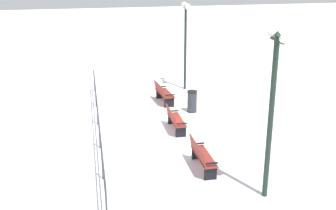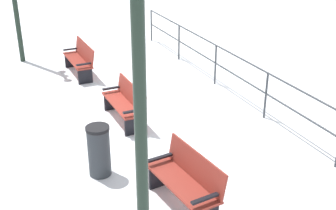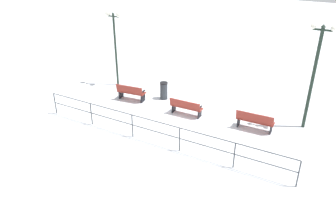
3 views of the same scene
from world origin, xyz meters
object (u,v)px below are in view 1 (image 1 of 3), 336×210
at_px(bench_nearest, 201,155).
at_px(lamppost_middle, 186,29).
at_px(lamppost_near, 272,100).
at_px(trash_bin, 192,101).
at_px(bench_second, 175,119).
at_px(bench_third, 163,93).

relative_size(bench_nearest, lamppost_middle, 0.39).
relative_size(lamppost_near, trash_bin, 4.95).
bearing_deg(bench_second, bench_third, 86.81).
distance_m(lamppost_near, lamppost_middle, 10.66).
distance_m(bench_nearest, lamppost_middle, 9.21).
bearing_deg(bench_nearest, bench_second, 92.04).
relative_size(bench_third, trash_bin, 1.65).
bearing_deg(lamppost_middle, lamppost_near, -90.00).
relative_size(lamppost_near, lamppost_middle, 1.10).
xyz_separation_m(bench_second, lamppost_near, (1.59, -5.31, 2.47)).
bearing_deg(lamppost_middle, bench_second, -106.58).
bearing_deg(lamppost_near, bench_second, 106.68).
bearing_deg(bench_third, trash_bin, -61.40).
xyz_separation_m(bench_second, bench_third, (0.12, 3.37, 0.02)).
xyz_separation_m(bench_third, lamppost_middle, (1.47, 1.98, 2.62)).
distance_m(bench_third, trash_bin, 1.78).
height_order(bench_second, trash_bin, trash_bin).
distance_m(bench_second, bench_third, 3.37).
distance_m(bench_nearest, trash_bin, 5.37).
height_order(bench_nearest, bench_third, bench_third).
height_order(bench_second, bench_third, bench_third).
bearing_deg(bench_nearest, trash_bin, 78.47).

